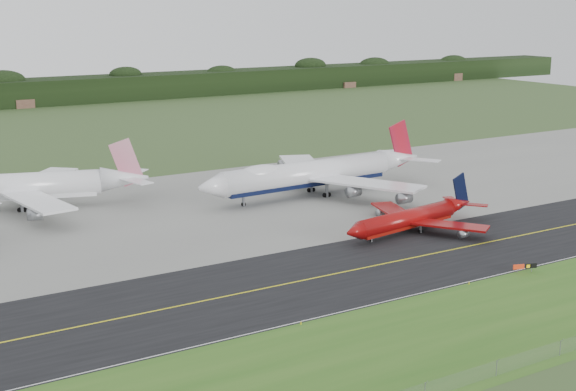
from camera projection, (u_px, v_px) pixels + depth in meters
The scene contains 13 objects.
ground at pixel (379, 256), 152.13m from camera, with size 600.00×600.00×0.00m, color #2F4A22.
grass_verge at pixel (518, 316), 123.05m from camera, with size 400.00×30.00×0.01m, color #2F5F1C.
taxiway at pixel (392, 262), 148.81m from camera, with size 400.00×32.00×0.02m, color black.
apron at pixel (250, 202), 194.52m from camera, with size 400.00×78.00×0.01m, color gray.
taxiway_centreline at pixel (392, 262), 148.80m from camera, with size 400.00×0.40×0.00m, color yellow.
taxiway_edge_line at pixel (449, 286), 135.92m from camera, with size 400.00×0.25×0.00m, color silver.
horizon_treeline at pixel (24, 94), 378.38m from camera, with size 700.00×25.00×12.00m.
jet_ba_747 at pixel (314, 173), 199.75m from camera, with size 66.84×55.35×16.81m.
jet_red_737 at pixel (413, 218), 168.80m from camera, with size 38.52×31.07×10.42m.
jet_star_tail at pixel (21, 187), 186.63m from camera, with size 58.61×47.84×15.75m.
taxiway_sign at pixel (525, 266), 142.97m from camera, with size 4.40×1.61×1.53m.
edge_marker_left at pixel (301, 323), 119.67m from camera, with size 0.16×0.16×0.50m, color yellow.
edge_marker_center at pixel (469, 283), 136.85m from camera, with size 0.16×0.16×0.50m, color yellow.
Camera 1 is at (-90.25, -115.17, 46.56)m, focal length 50.00 mm.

